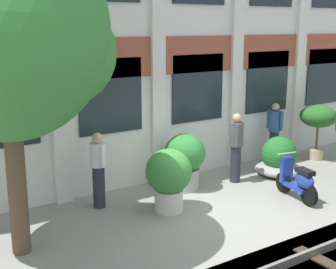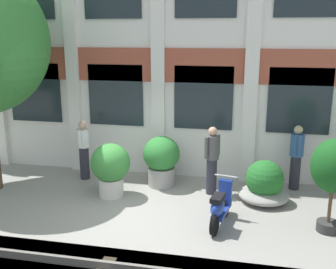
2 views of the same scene
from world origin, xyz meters
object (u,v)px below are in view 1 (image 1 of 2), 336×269
scooter_second_parked (298,181)px  potted_plant_ribbed_drum (185,159)px  resident_by_doorway (98,168)px  resident_near_plants (274,131)px  broadleaf_tree (5,37)px  potted_plant_fluted_column (169,176)px  potted_plant_wide_bowl (279,160)px  potted_plant_low_pan (318,119)px  resident_watching_tracks (236,146)px

scooter_second_parked → potted_plant_ribbed_drum: bearing=50.7°
resident_by_doorway → scooter_second_parked: bearing=-26.8°
potted_plant_ribbed_drum → resident_by_doorway: bearing=178.0°
resident_near_plants → scooter_second_parked: bearing=45.7°
broadleaf_tree → potted_plant_fluted_column: 4.25m
potted_plant_wide_bowl → resident_near_plants: bearing=50.2°
broadleaf_tree → resident_by_doorway: broadleaf_tree is taller
potted_plant_fluted_column → scooter_second_parked: bearing=-21.1°
resident_near_plants → potted_plant_wide_bowl: bearing=41.5°
broadleaf_tree → potted_plant_low_pan: (8.84, 0.98, -2.45)m
potted_plant_wide_bowl → resident_by_doorway: (-4.82, 0.58, 0.46)m
potted_plant_wide_bowl → potted_plant_fluted_column: (-3.70, -0.42, 0.35)m
potted_plant_fluted_column → resident_near_plants: (4.50, 1.38, 0.14)m
potted_plant_low_pan → resident_watching_tracks: bearing=-176.2°
potted_plant_ribbed_drum → scooter_second_parked: size_ratio=0.98×
potted_plant_low_pan → broadleaf_tree: bearing=-173.7°
potted_plant_low_pan → potted_plant_fluted_column: size_ratio=1.19×
scooter_second_parked → resident_watching_tracks: resident_watching_tracks is taller
broadleaf_tree → resident_near_plants: bearing=11.1°
broadleaf_tree → scooter_second_parked: 6.76m
potted_plant_ribbed_drum → resident_by_doorway: size_ratio=0.82×
broadleaf_tree → resident_watching_tracks: size_ratio=3.17×
scooter_second_parked → resident_near_plants: bearing=-25.1°
potted_plant_wide_bowl → potted_plant_ribbed_drum: size_ratio=0.89×
potted_plant_low_pan → scooter_second_parked: 3.62m
broadleaf_tree → resident_by_doorway: (2.00, 1.12, -2.77)m
potted_plant_wide_bowl → potted_plant_low_pan: 2.21m
resident_by_doorway → resident_near_plants: (5.62, 0.38, 0.03)m
resident_by_doorway → resident_near_plants: size_ratio=0.97×
resident_watching_tracks → broadleaf_tree: bearing=-135.4°
potted_plant_low_pan → scooter_second_parked: bearing=-147.0°
potted_plant_low_pan → resident_by_doorway: (-6.84, 0.13, -0.31)m
potted_plant_wide_bowl → potted_plant_ribbed_drum: 2.69m
potted_plant_ribbed_drum → resident_watching_tracks: resident_watching_tracks is taller
potted_plant_low_pan → scooter_second_parked: (-2.97, -1.93, -0.75)m
broadleaf_tree → potted_plant_fluted_column: bearing=2.1°
potted_plant_wide_bowl → resident_watching_tracks: size_ratio=0.69×
potted_plant_low_pan → potted_plant_fluted_column: (-5.72, -0.87, -0.42)m
broadleaf_tree → resident_by_doorway: 3.59m
resident_watching_tracks → potted_plant_ribbed_drum: bearing=-154.8°
resident_by_doorway → resident_near_plants: bearing=5.0°
scooter_second_parked → resident_watching_tracks: bearing=21.6°
resident_by_doorway → resident_watching_tracks: (3.54, -0.35, 0.05)m
potted_plant_wide_bowl → potted_plant_fluted_column: bearing=-173.6°
broadleaf_tree → resident_near_plants: size_ratio=3.24×
resident_by_doorway → resident_watching_tracks: 3.56m
broadleaf_tree → scooter_second_parked: broadleaf_tree is taller
scooter_second_parked → resident_by_doorway: size_ratio=0.84×
resident_near_plants → resident_watching_tracks: bearing=10.5°
broadleaf_tree → resident_near_plants: broadleaf_tree is taller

